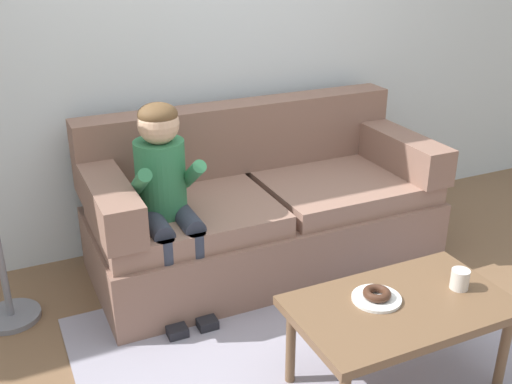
{
  "coord_description": "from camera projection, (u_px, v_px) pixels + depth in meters",
  "views": [
    {
      "loc": [
        -1.31,
        -2.11,
        1.88
      ],
      "look_at": [
        -0.12,
        0.45,
        0.65
      ],
      "focal_mm": 42.43,
      "sensor_mm": 36.0,
      "label": 1
    }
  ],
  "objects": [
    {
      "name": "ground",
      "position": [
        317.0,
        340.0,
        3.01
      ],
      "size": [
        10.0,
        10.0,
        0.0
      ],
      "primitive_type": "plane",
      "color": "brown"
    },
    {
      "name": "wall_back",
      "position": [
        208.0,
        16.0,
        3.62
      ],
      "size": [
        8.0,
        0.1,
        2.8
      ],
      "primitive_type": "cube",
      "color": "silver",
      "rests_on": "ground"
    },
    {
      "name": "area_rug",
      "position": [
        344.0,
        369.0,
        2.8
      ],
      "size": [
        2.29,
        1.91,
        0.01
      ],
      "primitive_type": "cube",
      "color": "#9993A3",
      "rests_on": "ground"
    },
    {
      "name": "couch",
      "position": [
        262.0,
        210.0,
        3.61
      ],
      "size": [
        2.02,
        0.9,
        0.92
      ],
      "color": "#846051",
      "rests_on": "ground"
    },
    {
      "name": "coffee_table",
      "position": [
        400.0,
        313.0,
        2.55
      ],
      "size": [
        0.93,
        0.55,
        0.44
      ],
      "color": "brown",
      "rests_on": "ground"
    },
    {
      "name": "person_child",
      "position": [
        166.0,
        188.0,
        3.07
      ],
      "size": [
        0.34,
        0.58,
        1.1
      ],
      "color": "#337A4C",
      "rests_on": "ground"
    },
    {
      "name": "plate",
      "position": [
        376.0,
        298.0,
        2.55
      ],
      "size": [
        0.21,
        0.21,
        0.01
      ],
      "primitive_type": "cylinder",
      "color": "white",
      "rests_on": "coffee_table"
    },
    {
      "name": "donut",
      "position": [
        377.0,
        293.0,
        2.54
      ],
      "size": [
        0.15,
        0.15,
        0.04
      ],
      "primitive_type": "torus",
      "rotation": [
        0.0,
        0.0,
        0.26
      ],
      "color": "#422619",
      "rests_on": "plate"
    },
    {
      "name": "mug",
      "position": [
        460.0,
        279.0,
        2.62
      ],
      "size": [
        0.08,
        0.08,
        0.09
      ],
      "primitive_type": "cylinder",
      "color": "silver",
      "rests_on": "coffee_table"
    },
    {
      "name": "toy_controller",
      "position": [
        384.0,
        303.0,
        3.27
      ],
      "size": [
        0.23,
        0.09,
        0.05
      ],
      "rotation": [
        0.0,
        0.0,
        -0.29
      ],
      "color": "blue",
      "rests_on": "ground"
    }
  ]
}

